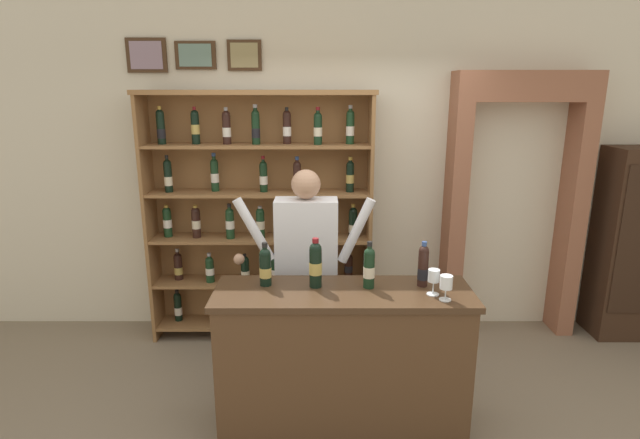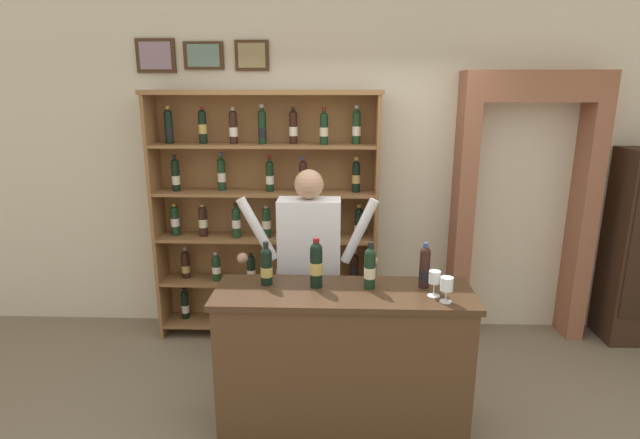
{
  "view_description": "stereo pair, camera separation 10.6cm",
  "coord_description": "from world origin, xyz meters",
  "px_view_note": "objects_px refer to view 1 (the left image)",
  "views": [
    {
      "loc": [
        -0.09,
        -2.91,
        2.22
      ],
      "look_at": [
        -0.1,
        0.12,
        1.43
      ],
      "focal_mm": 28.06,
      "sensor_mm": 36.0,
      "label": 1
    },
    {
      "loc": [
        0.02,
        -2.91,
        2.22
      ],
      "look_at": [
        -0.1,
        0.12,
        1.43
      ],
      "focal_mm": 28.06,
      "sensor_mm": 36.0,
      "label": 2
    }
  ],
  "objects_px": {
    "wine_shelf": "(261,211)",
    "wine_glass_right": "(447,283)",
    "tasting_counter": "(343,362)",
    "tasting_bottle_grappa": "(370,267)",
    "tasting_bottle_super_tuscan": "(424,266)",
    "shopkeeper": "(307,256)",
    "tasting_bottle_chianti": "(316,264)",
    "tasting_bottle_prosecco": "(266,266)",
    "wine_glass_left": "(435,277)"
  },
  "relations": [
    {
      "from": "tasting_counter",
      "to": "wine_glass_right",
      "type": "xyz_separation_m",
      "value": [
        0.6,
        -0.14,
        0.61
      ]
    },
    {
      "from": "tasting_bottle_chianti",
      "to": "wine_shelf",
      "type": "bearing_deg",
      "value": 111.06
    },
    {
      "from": "wine_shelf",
      "to": "tasting_counter",
      "type": "xyz_separation_m",
      "value": [
        0.68,
        -1.37,
        -0.68
      ]
    },
    {
      "from": "tasting_counter",
      "to": "wine_shelf",
      "type": "bearing_deg",
      "value": 116.27
    },
    {
      "from": "tasting_bottle_prosecco",
      "to": "wine_glass_left",
      "type": "distance_m",
      "value": 1.05
    },
    {
      "from": "wine_glass_left",
      "to": "tasting_bottle_super_tuscan",
      "type": "bearing_deg",
      "value": 104.55
    },
    {
      "from": "tasting_bottle_grappa",
      "to": "wine_glass_left",
      "type": "xyz_separation_m",
      "value": [
        0.38,
        -0.11,
        -0.03
      ]
    },
    {
      "from": "tasting_bottle_grappa",
      "to": "wine_glass_left",
      "type": "height_order",
      "value": "tasting_bottle_grappa"
    },
    {
      "from": "tasting_bottle_super_tuscan",
      "to": "tasting_counter",
      "type": "bearing_deg",
      "value": -170.97
    },
    {
      "from": "tasting_counter",
      "to": "tasting_bottle_prosecco",
      "type": "distance_m",
      "value": 0.8
    },
    {
      "from": "tasting_bottle_grappa",
      "to": "wine_glass_right",
      "type": "relative_size",
      "value": 1.96
    },
    {
      "from": "tasting_counter",
      "to": "wine_glass_left",
      "type": "xyz_separation_m",
      "value": [
        0.55,
        -0.06,
        0.61
      ]
    },
    {
      "from": "tasting_bottle_super_tuscan",
      "to": "tasting_bottle_grappa",
      "type": "bearing_deg",
      "value": -175.25
    },
    {
      "from": "shopkeeper",
      "to": "tasting_bottle_chianti",
      "type": "bearing_deg",
      "value": -81.25
    },
    {
      "from": "tasting_bottle_prosecco",
      "to": "wine_glass_right",
      "type": "xyz_separation_m",
      "value": [
        1.1,
        -0.24,
        -0.02
      ]
    },
    {
      "from": "tasting_bottle_grappa",
      "to": "tasting_bottle_super_tuscan",
      "type": "height_order",
      "value": "tasting_bottle_grappa"
    },
    {
      "from": "wine_shelf",
      "to": "tasting_bottle_chianti",
      "type": "height_order",
      "value": "wine_shelf"
    },
    {
      "from": "tasting_counter",
      "to": "tasting_bottle_super_tuscan",
      "type": "distance_m",
      "value": 0.82
    },
    {
      "from": "tasting_bottle_chianti",
      "to": "wine_glass_right",
      "type": "relative_size",
      "value": 2.07
    },
    {
      "from": "tasting_counter",
      "to": "tasting_bottle_grappa",
      "type": "xyz_separation_m",
      "value": [
        0.16,
        0.05,
        0.64
      ]
    },
    {
      "from": "shopkeeper",
      "to": "wine_glass_left",
      "type": "distance_m",
      "value": 0.99
    },
    {
      "from": "tasting_bottle_prosecco",
      "to": "wine_shelf",
      "type": "bearing_deg",
      "value": 98.08
    },
    {
      "from": "tasting_counter",
      "to": "tasting_bottle_super_tuscan",
      "type": "xyz_separation_m",
      "value": [
        0.51,
        0.08,
        0.63
      ]
    },
    {
      "from": "wine_shelf",
      "to": "tasting_bottle_chianti",
      "type": "distance_m",
      "value": 1.4
    },
    {
      "from": "tasting_counter",
      "to": "tasting_bottle_prosecco",
      "type": "height_order",
      "value": "tasting_bottle_prosecco"
    },
    {
      "from": "wine_shelf",
      "to": "wine_glass_right",
      "type": "height_order",
      "value": "wine_shelf"
    },
    {
      "from": "shopkeeper",
      "to": "tasting_bottle_grappa",
      "type": "height_order",
      "value": "shopkeeper"
    },
    {
      "from": "wine_glass_left",
      "to": "wine_glass_right",
      "type": "xyz_separation_m",
      "value": [
        0.06,
        -0.08,
        -0.0
      ]
    },
    {
      "from": "wine_glass_left",
      "to": "wine_shelf",
      "type": "bearing_deg",
      "value": 130.51
    },
    {
      "from": "shopkeeper",
      "to": "tasting_bottle_super_tuscan",
      "type": "distance_m",
      "value": 0.88
    },
    {
      "from": "tasting_counter",
      "to": "tasting_bottle_grappa",
      "type": "height_order",
      "value": "tasting_bottle_grappa"
    },
    {
      "from": "wine_shelf",
      "to": "tasting_bottle_prosecco",
      "type": "relative_size",
      "value": 7.74
    },
    {
      "from": "tasting_counter",
      "to": "tasting_bottle_chianti",
      "type": "distance_m",
      "value": 0.68
    },
    {
      "from": "tasting_bottle_prosecco",
      "to": "tasting_counter",
      "type": "bearing_deg",
      "value": -10.58
    },
    {
      "from": "tasting_bottle_chianti",
      "to": "tasting_bottle_super_tuscan",
      "type": "distance_m",
      "value": 0.68
    },
    {
      "from": "wine_glass_right",
      "to": "tasting_bottle_grappa",
      "type": "bearing_deg",
      "value": 155.87
    },
    {
      "from": "shopkeeper",
      "to": "tasting_bottle_chianti",
      "type": "height_order",
      "value": "shopkeeper"
    },
    {
      "from": "tasting_bottle_prosecco",
      "to": "wine_glass_right",
      "type": "bearing_deg",
      "value": -12.17
    },
    {
      "from": "tasting_counter",
      "to": "tasting_bottle_prosecco",
      "type": "relative_size",
      "value": 5.69
    },
    {
      "from": "tasting_bottle_chianti",
      "to": "tasting_bottle_grappa",
      "type": "bearing_deg",
      "value": -2.35
    },
    {
      "from": "tasting_bottle_prosecco",
      "to": "wine_glass_right",
      "type": "distance_m",
      "value": 1.12
    },
    {
      "from": "tasting_bottle_grappa",
      "to": "shopkeeper",
      "type": "bearing_deg",
      "value": 130.71
    },
    {
      "from": "tasting_bottle_chianti",
      "to": "tasting_bottle_grappa",
      "type": "distance_m",
      "value": 0.34
    },
    {
      "from": "wine_shelf",
      "to": "shopkeeper",
      "type": "height_order",
      "value": "wine_shelf"
    },
    {
      "from": "wine_shelf",
      "to": "tasting_bottle_grappa",
      "type": "xyz_separation_m",
      "value": [
        0.84,
        -1.32,
        -0.04
      ]
    },
    {
      "from": "tasting_bottle_prosecco",
      "to": "wine_glass_right",
      "type": "height_order",
      "value": "tasting_bottle_prosecco"
    },
    {
      "from": "tasting_bottle_super_tuscan",
      "to": "wine_shelf",
      "type": "bearing_deg",
      "value": 132.63
    },
    {
      "from": "tasting_bottle_grappa",
      "to": "wine_shelf",
      "type": "bearing_deg",
      "value": 122.52
    },
    {
      "from": "tasting_bottle_chianti",
      "to": "tasting_counter",
      "type": "bearing_deg",
      "value": -20.82
    },
    {
      "from": "tasting_bottle_chianti",
      "to": "tasting_bottle_prosecco",
      "type": "bearing_deg",
      "value": 175.32
    }
  ]
}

